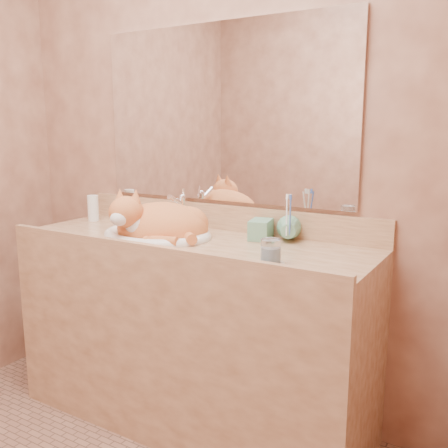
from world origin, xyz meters
The scene contains 12 objects.
wall_back centered at (0.00, 1.00, 1.25)m, with size 2.40×0.02×2.50m, color brown.
vanity_counter centered at (0.00, 0.72, 0.42)m, with size 1.60×0.55×0.85m, color #916341, non-canonical shape.
mirror centered at (0.00, 0.99, 1.39)m, with size 1.30×0.02×0.80m, color white.
sink_basin centered at (-0.16, 0.70, 0.93)m, with size 0.50×0.42×0.16m, color white, non-canonical shape.
faucet centered at (-0.16, 0.90, 0.94)m, with size 0.05×0.13×0.18m, color white, non-canonical shape.
cat centered at (-0.15, 0.69, 0.92)m, with size 0.42×0.34×0.23m, color #C8612E, non-canonical shape.
soap_dispenser centered at (0.27, 0.83, 0.95)m, with size 0.09×0.09×0.19m, color #67A583.
toothbrush_cup centered at (0.40, 0.87, 0.90)m, with size 0.11×0.11×0.10m, color #67A583.
toothbrushes centered at (0.40, 0.87, 0.98)m, with size 0.03×0.03×0.21m, color white, non-canonical shape.
saucer centered at (0.48, 0.54, 0.85)m, with size 0.10×0.10×0.01m, color white.
water_glass centered at (0.48, 0.54, 0.90)m, with size 0.07×0.07×0.08m, color silver.
lotion_bottle centered at (-0.69, 0.84, 0.92)m, with size 0.06×0.06×0.13m, color white.
Camera 1 is at (1.21, -1.00, 1.33)m, focal length 40.00 mm.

